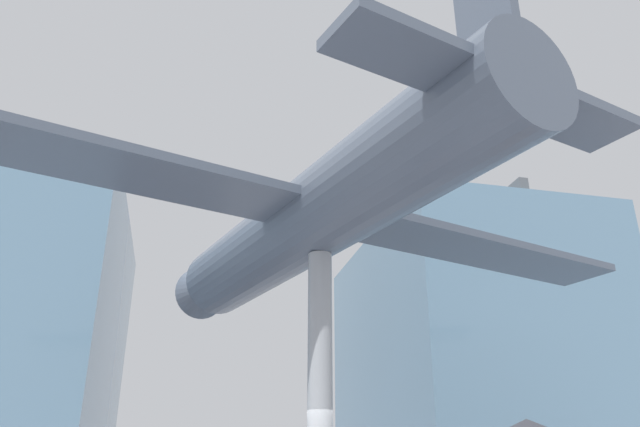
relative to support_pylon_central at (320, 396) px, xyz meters
name	(u,v)px	position (x,y,z in m)	size (l,w,h in m)	color
glass_pavilion_right	(471,370)	(9.09, 12.24, 2.68)	(8.36, 12.05, 11.43)	#60849E
support_pylon_central	(320,396)	(0.00, 0.00, 0.00)	(0.47, 0.47, 5.50)	#999EA3
suspended_airplane	(313,218)	(-0.09, 0.27, 3.66)	(16.53, 13.10, 3.19)	#4C5666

